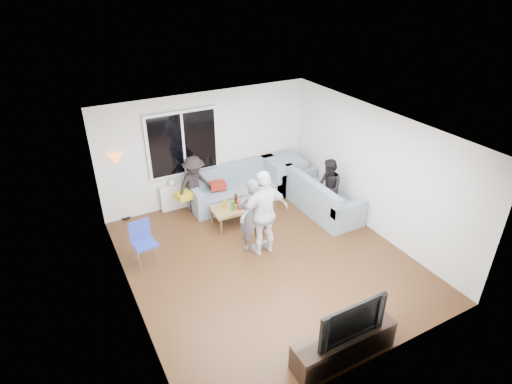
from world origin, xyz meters
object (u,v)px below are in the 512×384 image
sofa_back_section (237,185)px  spectator_right (328,188)px  player_left (253,215)px  tv_console (344,345)px  floor_lamp (120,187)px  spectator_back (195,185)px  player_right (264,213)px  sofa_right_section (323,194)px  coffee_table (238,214)px  side_chair (145,244)px  television (348,317)px

sofa_back_section → spectator_right: 2.13m
player_left → tv_console: bearing=101.7°
floor_lamp → spectator_back: floor_lamp is taller
player_right → tv_console: size_ratio=1.09×
sofa_right_section → player_right: (-1.93, -0.72, 0.44)m
coffee_table → tv_console: bearing=-93.4°
side_chair → player_right: size_ratio=0.49×
sofa_right_section → player_right: size_ratio=1.15×
floor_lamp → tv_console: floor_lamp is taller
coffee_table → spectator_back: spectator_back is taller
side_chair → television: size_ratio=0.79×
sofa_back_section → spectator_back: size_ratio=1.69×
sofa_back_section → coffee_table: bearing=-116.0°
sofa_back_section → sofa_right_section: same height
sofa_right_section → coffee_table: size_ratio=1.82×
spectator_back → player_left: bearing=-92.7°
spectator_back → player_right: bearing=-89.1°
sofa_back_section → spectator_right: spectator_right is taller
spectator_back → floor_lamp: bearing=146.5°
spectator_right → television: spectator_right is taller
player_left → floor_lamp: bearing=-37.5°
sofa_right_section → player_left: player_left is taller
coffee_table → spectator_right: bearing=-18.1°
sofa_right_section → player_left: bearing=105.4°
coffee_table → spectator_back: size_ratio=0.81×
sofa_back_section → floor_lamp: floor_lamp is taller
floor_lamp → television: size_ratio=1.44×
spectator_right → sofa_back_section: bearing=-116.4°
player_left → spectator_back: bearing=-63.6°
coffee_table → player_right: (0.00, -1.18, 0.67)m
player_left → spectator_back: (-0.46, 1.91, -0.11)m
sofa_right_section → player_right: bearing=110.5°
spectator_right → tv_console: bearing=-15.7°
coffee_table → television: bearing=-93.4°
coffee_table → player_right: bearing=-89.9°
side_chair → television: bearing=-68.4°
player_left → television: player_left is taller
floor_lamp → player_right: (2.14, -2.52, 0.09)m
coffee_table → television: 3.98m
floor_lamp → player_right: size_ratio=0.90×
player_left → player_right: size_ratio=0.91×
sofa_back_section → floor_lamp: bearing=168.9°
sofa_right_section → side_chair: bearing=90.2°
sofa_right_section → coffee_table: 2.00m
spectator_back → tv_console: 4.84m
coffee_table → floor_lamp: 2.59m
sofa_right_section → player_left: (-2.10, -0.58, 0.36)m
side_chair → tv_console: bearing=-68.4°
sofa_right_section → tv_console: sofa_right_section is taller
side_chair → coffee_table: bearing=5.3°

